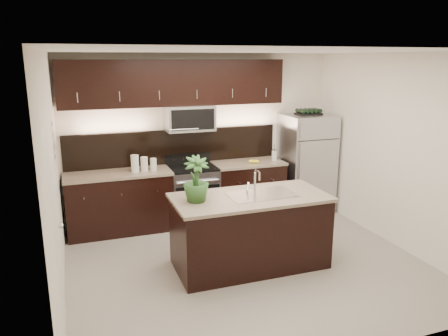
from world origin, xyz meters
The scene contains 12 objects.
ground centered at (0.00, 0.00, 0.00)m, with size 4.50×4.50×0.00m, color gray.
room_walls centered at (-0.11, -0.04, 1.70)m, with size 4.52×4.02×2.71m.
counter_run centered at (-0.46, 1.69, 0.47)m, with size 3.51×0.65×0.94m.
upper_fixtures centered at (-0.43, 1.84, 2.14)m, with size 3.49×0.40×1.66m.
island centered at (0.03, -0.04, 0.47)m, with size 1.96×0.96×0.94m.
sink_faucet centered at (0.18, -0.03, 0.96)m, with size 0.84×0.50×0.28m.
refrigerator centered at (1.78, 1.63, 0.84)m, with size 0.81×0.73×1.69m, color #B2B2B7.
wine_rack centered at (1.78, 1.63, 1.73)m, with size 0.42×0.26×0.10m.
plant centered at (-0.67, -0.02, 1.22)m, with size 0.31×0.31×0.55m, color #295221.
canisters centered at (-1.05, 1.65, 1.06)m, with size 0.39×0.13×0.26m.
french_press centered at (1.17, 1.64, 1.04)m, with size 0.09×0.09×0.26m.
bananas centered at (0.73, 1.61, 0.97)m, with size 0.18×0.14×0.06m, color yellow.
Camera 1 is at (-2.02, -4.85, 2.62)m, focal length 35.00 mm.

